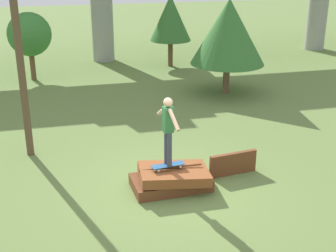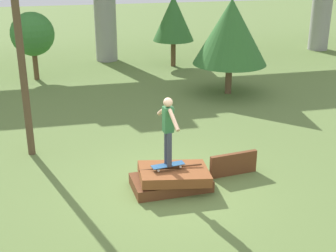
% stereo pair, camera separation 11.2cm
% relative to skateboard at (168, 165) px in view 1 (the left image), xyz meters
% --- Properties ---
extents(ground_plane, '(80.00, 80.00, 0.00)m').
position_rel_skateboard_xyz_m(ground_plane, '(0.08, 0.06, -0.64)').
color(ground_plane, olive).
extents(scrap_pile, '(1.92, 1.26, 0.56)m').
position_rel_skateboard_xyz_m(scrap_pile, '(0.11, 0.03, -0.38)').
color(scrap_pile, brown).
rests_on(scrap_pile, ground_plane).
extents(scrap_plank_loose, '(1.30, 0.29, 0.59)m').
position_rel_skateboard_xyz_m(scrap_plank_loose, '(1.81, 0.37, -0.34)').
color(scrap_plank_loose, brown).
rests_on(scrap_plank_loose, ground_plane).
extents(skateboard, '(0.83, 0.34, 0.09)m').
position_rel_skateboard_xyz_m(skateboard, '(0.00, 0.00, 0.00)').
color(skateboard, '#23517F').
rests_on(skateboard, scrap_pile).
extents(skater, '(0.27, 1.25, 1.67)m').
position_rel_skateboard_xyz_m(skater, '(0.00, -0.00, 0.99)').
color(skater, '#383D4C').
rests_on(skater, skateboard).
extents(utility_pole, '(1.30, 0.20, 6.18)m').
position_rel_skateboard_xyz_m(utility_pole, '(-3.30, 2.91, 2.58)').
color(utility_pole, brown).
rests_on(utility_pole, ground_plane).
extents(tree_behind_left, '(2.90, 2.90, 3.72)m').
position_rel_skateboard_xyz_m(tree_behind_left, '(4.18, 7.25, 1.82)').
color(tree_behind_left, brown).
rests_on(tree_behind_left, ground_plane).
extents(tree_behind_right, '(1.98, 1.98, 3.42)m').
position_rel_skateboard_xyz_m(tree_behind_right, '(3.13, 12.24, 1.69)').
color(tree_behind_right, brown).
rests_on(tree_behind_right, ground_plane).
extents(tree_mid_back, '(1.88, 1.88, 2.95)m').
position_rel_skateboard_xyz_m(tree_mid_back, '(-3.38, 11.18, 1.36)').
color(tree_mid_back, brown).
rests_on(tree_mid_back, ground_plane).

